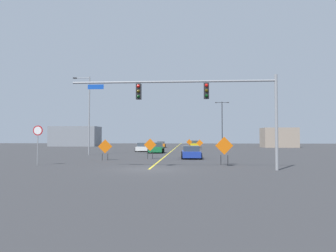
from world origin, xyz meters
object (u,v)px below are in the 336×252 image
Objects in this scene: traffic_signal_assembly at (203,97)px; car_white_distant at (144,147)px; stop_sign at (38,137)px; car_green_far at (156,148)px; street_lamp_far_left at (222,121)px; car_yellow_near at (195,144)px; construction_sign_right_shoulder at (105,147)px; street_lamp_mid_right at (88,112)px; construction_sign_right_lane at (224,147)px; construction_sign_median_far at (150,146)px; car_orange_mid at (161,144)px; construction_sign_left_shoulder at (200,143)px; car_blue_approaching at (191,153)px; construction_sign_median_near at (189,143)px.

traffic_signal_assembly is 3.34× the size of car_white_distant.
car_green_far is at bearing 70.26° from stop_sign.
street_lamp_far_left reaches higher than stop_sign.
construction_sign_right_shoulder is at bearing -103.35° from car_yellow_near.
street_lamp_mid_right is at bearing -120.83° from car_white_distant.
traffic_signal_assembly is 23.08m from car_green_far.
traffic_signal_assembly is 6.26× the size of construction_sign_right_lane.
car_white_distant is at bearing -112.17° from car_yellow_near.
street_lamp_mid_right is 10.52m from car_green_far.
construction_sign_median_far reaches higher than car_white_distant.
car_orange_mid is (-6.83, 45.59, -4.19)m from traffic_signal_assembly.
traffic_signal_assembly reaches higher than construction_sign_right_lane.
street_lamp_mid_right is 5.49× the size of construction_sign_left_shoulder.
stop_sign is 0.72× the size of car_orange_mid.
car_green_far is at bearing 113.36° from car_blue_approaching.
car_yellow_near is at bearing 76.69° from car_green_far.
construction_sign_median_far is 0.52× the size of car_green_far.
street_lamp_far_left reaches higher than construction_sign_right_lane.
car_white_distant is at bearing 100.52° from construction_sign_median_far.
street_lamp_far_left reaches higher than car_green_far.
construction_sign_left_shoulder is at bearing -87.49° from car_yellow_near.
construction_sign_right_shoulder is at bearing -92.98° from car_white_distant.
car_white_distant is (0.96, 18.38, -0.61)m from construction_sign_right_shoulder.
construction_sign_median_near is (12.58, 21.85, -4.16)m from street_lamp_mid_right.
car_orange_mid is 7.25m from car_yellow_near.
street_lamp_far_left is 4.31× the size of construction_sign_right_lane.
stop_sign is 0.31× the size of street_lamp_mid_right.
street_lamp_mid_right is 4.78× the size of construction_sign_median_far.
street_lamp_far_left reaches higher than car_yellow_near.
car_green_far is 0.89× the size of car_blue_approaching.
construction_sign_right_lane is at bearing 63.25° from traffic_signal_assembly.
construction_sign_median_far is at bearing -98.00° from car_yellow_near.
traffic_signal_assembly is 12.95m from stop_sign.
stop_sign reaches higher than car_green_far.
street_lamp_far_left reaches higher than construction_sign_right_shoulder.
traffic_signal_assembly is 3.26× the size of car_orange_mid.
construction_sign_right_shoulder is at bearing 137.55° from traffic_signal_assembly.
construction_sign_right_lane is 19.81m from car_green_far.
car_yellow_near is 1.00× the size of car_blue_approaching.
construction_sign_median_near reaches higher than car_white_distant.
construction_sign_right_shoulder is at bearing -103.42° from car_green_far.
street_lamp_far_left is 7.88m from car_yellow_near.
car_green_far is (-6.36, -10.59, -0.44)m from construction_sign_left_shoulder.
traffic_signal_assembly is 39.05m from construction_sign_median_near.
construction_sign_left_shoulder is 0.87× the size of construction_sign_median_far.
traffic_signal_assembly is 21.64m from street_lamp_mid_right.
traffic_signal_assembly is at bearing -91.71° from construction_sign_left_shoulder.
construction_sign_median_far is (-10.70, -33.55, -4.15)m from street_lamp_far_left.
construction_sign_left_shoulder is 0.40× the size of car_yellow_near.
car_white_distant is 21.61m from car_yellow_near.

